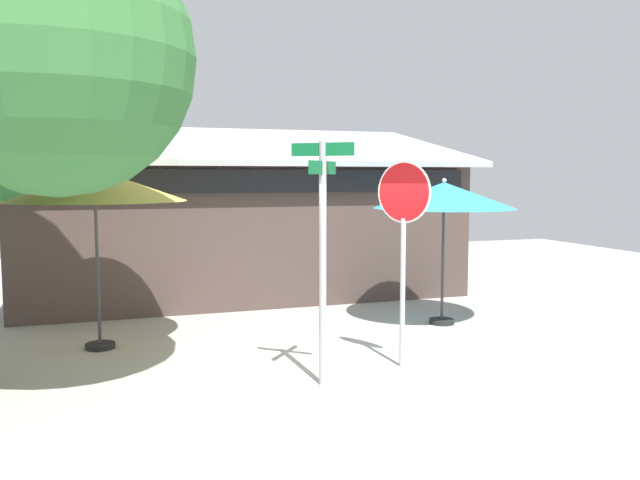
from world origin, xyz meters
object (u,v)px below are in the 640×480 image
street_sign_post (323,238)px  patio_umbrella_mustard_left (95,186)px  stop_sign (404,223)px  patio_umbrella_teal_center (444,196)px

street_sign_post → patio_umbrella_mustard_left: size_ratio=1.09×
stop_sign → patio_umbrella_teal_center: stop_sign is taller
patio_umbrella_mustard_left → patio_umbrella_teal_center: 5.72m
patio_umbrella_mustard_left → patio_umbrella_teal_center: size_ratio=1.08×
street_sign_post → patio_umbrella_teal_center: 3.98m
patio_umbrella_mustard_left → patio_umbrella_teal_center: (5.72, -0.21, -0.20)m
patio_umbrella_teal_center → stop_sign: bearing=-130.7°
street_sign_post → stop_sign: (1.28, 0.38, 0.14)m
patio_umbrella_mustard_left → patio_umbrella_teal_center: bearing=-2.1°
patio_umbrella_teal_center → patio_umbrella_mustard_left: bearing=177.9°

